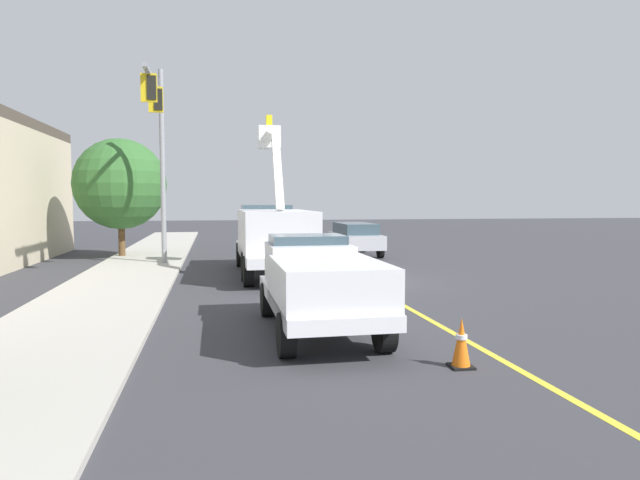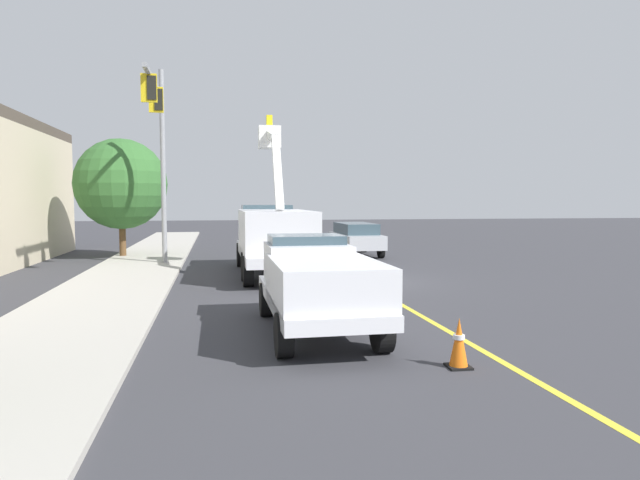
# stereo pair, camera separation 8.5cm
# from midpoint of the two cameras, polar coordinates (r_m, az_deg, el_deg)

# --- Properties ---
(ground) EXTENTS (120.00, 120.00, 0.00)m
(ground) POSITION_cam_midpoint_polar(r_m,az_deg,el_deg) (19.66, 4.40, -4.34)
(ground) COLOR #38383D
(sidewalk_far_side) EXTENTS (60.08, 5.39, 0.12)m
(sidewalk_far_side) POSITION_cam_midpoint_polar(r_m,az_deg,el_deg) (19.27, -20.37, -4.59)
(sidewalk_far_side) COLOR #B2ADA3
(sidewalk_far_side) RESTS_ON ground
(lane_centre_stripe) EXTENTS (49.98, 1.65, 0.01)m
(lane_centre_stripe) POSITION_cam_midpoint_polar(r_m,az_deg,el_deg) (19.66, 4.40, -4.33)
(lane_centre_stripe) COLOR yellow
(lane_centre_stripe) RESTS_ON ground
(utility_bucket_truck) EXTENTS (8.27, 2.79, 6.39)m
(utility_bucket_truck) POSITION_cam_midpoint_polar(r_m,az_deg,el_deg) (21.54, -4.84, 0.68)
(utility_bucket_truck) COLOR white
(utility_bucket_truck) RESTS_ON ground
(service_pickup_truck) EXTENTS (5.66, 2.32, 2.06)m
(service_pickup_truck) POSITION_cam_midpoint_polar(r_m,az_deg,el_deg) (12.07, -0.16, -4.37)
(service_pickup_truck) COLOR white
(service_pickup_truck) RESTS_ON ground
(passing_minivan) EXTENTS (4.85, 2.07, 1.69)m
(passing_minivan) POSITION_cam_midpoint_polar(r_m,az_deg,el_deg) (28.90, 3.85, 0.34)
(passing_minivan) COLOR silver
(passing_minivan) RESTS_ON ground
(traffic_cone_leading) EXTENTS (0.40, 0.40, 0.88)m
(traffic_cone_leading) POSITION_cam_midpoint_polar(r_m,az_deg,el_deg) (9.99, 14.46, -10.33)
(traffic_cone_leading) COLOR black
(traffic_cone_leading) RESTS_ON ground
(traffic_cone_mid_front) EXTENTS (0.40, 0.40, 0.73)m
(traffic_cone_mid_front) POSITION_cam_midpoint_polar(r_m,az_deg,el_deg) (18.07, 1.73, -3.93)
(traffic_cone_mid_front) COLOR black
(traffic_cone_mid_front) RESTS_ON ground
(traffic_cone_mid_rear) EXTENTS (0.40, 0.40, 0.80)m
(traffic_cone_mid_rear) POSITION_cam_midpoint_polar(r_m,az_deg,el_deg) (25.67, -1.18, -1.44)
(traffic_cone_mid_rear) COLOR black
(traffic_cone_mid_rear) RESTS_ON ground
(traffic_signal_mast) EXTENTS (5.98, 0.63, 8.60)m
(traffic_signal_mast) POSITION_cam_midpoint_polar(r_m,az_deg,el_deg) (23.98, -16.27, 10.60)
(traffic_signal_mast) COLOR gray
(traffic_signal_mast) RESTS_ON ground
(street_tree_right) EXTENTS (4.49, 4.49, 5.94)m
(street_tree_right) POSITION_cam_midpoint_polar(r_m,az_deg,el_deg) (29.09, -19.87, 5.48)
(street_tree_right) COLOR brown
(street_tree_right) RESTS_ON ground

